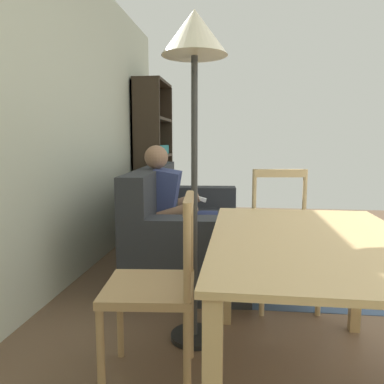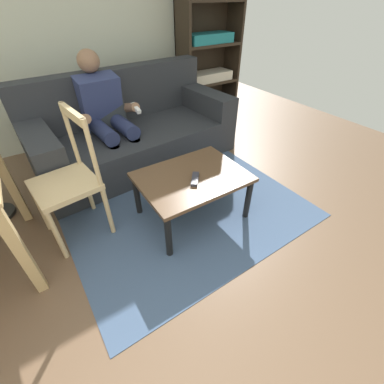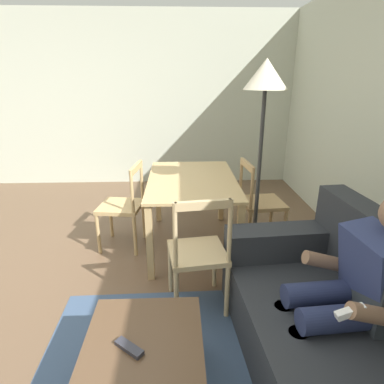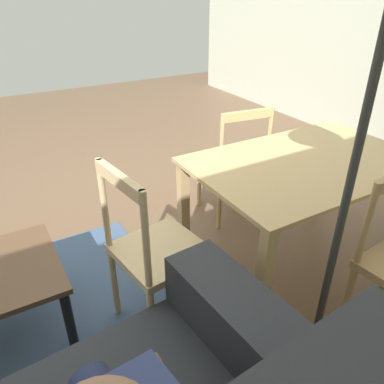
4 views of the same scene
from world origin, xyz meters
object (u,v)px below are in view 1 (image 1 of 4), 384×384
object	(u,v)px
floor_lamp	(194,65)
dining_chair_facing_couch	(283,239)
couch	(184,229)
person_lounging	(178,208)
dining_chair_near_wall	(155,289)
bookshelf	(152,166)
dining_table	(311,260)
coffee_table	(310,229)
tv_remote	(318,223)

from	to	relation	value
floor_lamp	dining_chair_facing_couch	bearing A→B (deg)	-43.63
couch	person_lounging	bearing A→B (deg)	176.76
dining_chair_near_wall	dining_chair_facing_couch	world-z (taller)	dining_chair_facing_couch
bookshelf	dining_table	bearing A→B (deg)	-155.37
person_lounging	coffee_table	bearing A→B (deg)	-77.98
dining_table	floor_lamp	xyz separation A→B (m)	(0.40, 0.58, 0.94)
bookshelf	coffee_table	bearing A→B (deg)	-128.36
coffee_table	floor_lamp	size ratio (longest dim) A/B	0.45
tv_remote	dining_table	size ratio (longest dim) A/B	0.13
coffee_table	dining_table	bearing A→B (deg)	169.77
person_lounging	bookshelf	xyz separation A→B (m)	(1.72, 0.65, 0.27)
bookshelf	floor_lamp	bearing A→B (deg)	-162.07
dining_table	dining_chair_facing_couch	xyz separation A→B (m)	(1.00, 0.00, -0.17)
couch	tv_remote	world-z (taller)	couch
dining_chair_near_wall	person_lounging	bearing A→B (deg)	5.55
bookshelf	dining_chair_near_wall	world-z (taller)	bookshelf
dining_table	dining_chair_near_wall	distance (m)	0.74
tv_remote	bookshelf	bearing A→B (deg)	-89.07
person_lounging	dining_table	size ratio (longest dim) A/B	0.84
person_lounging	tv_remote	size ratio (longest dim) A/B	6.68
tv_remote	dining_table	bearing A→B (deg)	26.28
coffee_table	dining_chair_facing_couch	world-z (taller)	dining_chair_facing_couch
tv_remote	dining_chair_near_wall	xyz separation A→B (m)	(-1.82, 1.11, 0.04)
coffee_table	tv_remote	distance (m)	0.10
person_lounging	coffee_table	world-z (taller)	person_lounging
bookshelf	dining_chair_near_wall	xyz separation A→B (m)	(-3.30, -0.80, -0.37)
person_lounging	dining_chair_near_wall	size ratio (longest dim) A/B	1.24
bookshelf	tv_remote	bearing A→B (deg)	-127.67
coffee_table	tv_remote	world-z (taller)	tv_remote
dining_chair_near_wall	floor_lamp	world-z (taller)	floor_lamp
tv_remote	dining_chair_facing_couch	world-z (taller)	dining_chair_facing_couch
dining_chair_near_wall	dining_chair_facing_couch	distance (m)	1.23
person_lounging	coffee_table	distance (m)	1.25
bookshelf	dining_chair_facing_couch	distance (m)	2.78
floor_lamp	dining_chair_near_wall	bearing A→B (deg)	161.00
coffee_table	couch	bearing A→B (deg)	90.56
dining_chair_facing_couch	couch	bearing A→B (deg)	45.83
bookshelf	dining_chair_facing_couch	xyz separation A→B (m)	(-2.30, -1.51, -0.37)
coffee_table	bookshelf	xyz separation A→B (m)	(1.46, 1.85, 0.48)
tv_remote	dining_chair_facing_couch	size ratio (longest dim) A/B	0.18
dining_chair_facing_couch	bookshelf	bearing A→B (deg)	33.30
person_lounging	dining_table	world-z (taller)	person_lounging
person_lounging	dining_chair_facing_couch	xyz separation A→B (m)	(-0.58, -0.86, -0.10)
coffee_table	bookshelf	bearing A→B (deg)	51.64
dining_chair_facing_couch	floor_lamp	size ratio (longest dim) A/B	0.52
couch	dining_chair_facing_couch	bearing A→B (deg)	-134.17
person_lounging	floor_lamp	size ratio (longest dim) A/B	0.61
bookshelf	dining_chair_near_wall	distance (m)	3.42
couch	dining_chair_near_wall	size ratio (longest dim) A/B	2.37
dining_chair_near_wall	couch	bearing A→B (deg)	4.38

